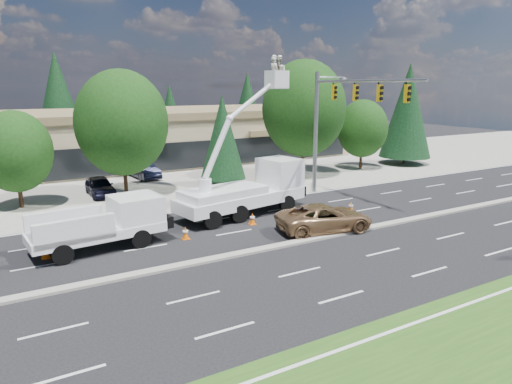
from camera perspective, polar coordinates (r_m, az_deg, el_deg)
ground at (r=22.95m, az=0.89°, el=-7.26°), size 140.00×140.00×0.00m
concrete_apron at (r=40.83m, az=-13.50°, el=1.49°), size 140.00×22.00×0.01m
road_median at (r=22.93m, az=0.89°, el=-7.12°), size 120.00×0.55×0.12m
strip_mall at (r=49.98m, az=-16.93°, el=6.64°), size 50.40×15.40×5.50m
tree_front_c at (r=33.80m, az=-27.88°, el=4.49°), size 4.68×4.68×6.50m
tree_front_d at (r=34.55m, az=-16.43°, el=8.28°), size 6.63×6.63×9.20m
tree_front_e at (r=37.34m, az=-4.20°, el=6.85°), size 3.72×3.72×7.33m
tree_front_f at (r=41.24m, az=6.00°, el=10.33°), size 7.42×7.42×10.29m
tree_front_g at (r=45.79m, az=13.15°, el=7.72°), size 4.86×4.86×6.74m
tree_front_h at (r=49.94m, az=18.40°, el=9.63°), size 5.21×5.21×10.28m
tree_back_b at (r=60.94m, az=-23.50°, el=10.66°), size 6.14×6.14×12.09m
tree_back_c at (r=64.14m, az=-10.67°, el=9.71°), size 4.17×4.17×8.22m
tree_back_d at (r=68.95m, az=-1.08°, el=10.96°), size 5.09×5.09×10.03m
signal_mast at (r=33.12m, az=9.86°, el=9.59°), size 2.76×10.16×9.00m
utility_pickup at (r=24.20m, az=-18.13°, el=-4.30°), size 6.65×3.05×2.47m
bucket_truck at (r=28.98m, az=-0.45°, el=1.47°), size 9.16×4.11×9.87m
traffic_cone_a at (r=23.98m, az=-24.87°, el=-6.76°), size 0.40×0.40×0.70m
traffic_cone_b at (r=24.71m, az=-8.80°, el=-5.07°), size 0.40×0.40×0.70m
traffic_cone_c at (r=26.97m, az=-0.46°, el=-3.36°), size 0.40×0.40×0.70m
traffic_cone_d at (r=30.21m, az=11.77°, el=-1.83°), size 0.40×0.40×0.70m
minivan at (r=25.95m, az=8.59°, el=-3.20°), size 5.87×3.54×1.52m
parked_car_west at (r=35.83m, az=-18.91°, el=0.69°), size 1.74×4.22×1.43m
parked_car_east at (r=41.64m, az=-13.95°, el=2.76°), size 2.10×4.86×1.55m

